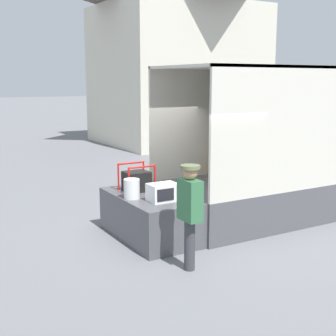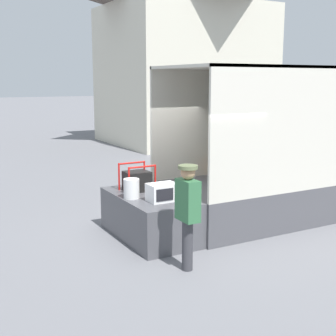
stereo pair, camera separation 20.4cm
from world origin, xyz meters
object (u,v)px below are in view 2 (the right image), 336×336
object	(u,v)px
microwave	(162,192)
worker_person	(188,206)
box_truck	(322,171)
portable_generator	(138,181)
orange_bucket	(131,189)

from	to	relation	value
microwave	worker_person	distance (m)	1.27
box_truck	portable_generator	xyz separation A→B (m)	(-4.76, 0.45, 0.16)
microwave	portable_generator	xyz separation A→B (m)	(-0.05, 0.98, 0.04)
microwave	orange_bucket	bearing A→B (deg)	132.46
box_truck	portable_generator	size ratio (longest dim) A/B	11.79
orange_bucket	worker_person	world-z (taller)	worker_person
microwave	box_truck	bearing A→B (deg)	6.32
orange_bucket	worker_person	size ratio (longest dim) A/B	0.22
microwave	worker_person	world-z (taller)	worker_person
box_truck	orange_bucket	bearing A→B (deg)	-179.35
portable_generator	worker_person	bearing A→B (deg)	-94.07
worker_person	portable_generator	bearing A→B (deg)	85.93
box_truck	orange_bucket	distance (m)	5.14
box_truck	portable_generator	world-z (taller)	box_truck
portable_generator	microwave	bearing A→B (deg)	-87.21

